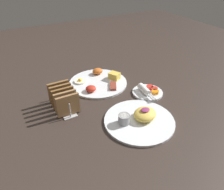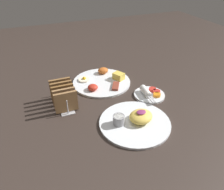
{
  "view_description": "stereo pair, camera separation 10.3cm",
  "coord_description": "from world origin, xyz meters",
  "px_view_note": "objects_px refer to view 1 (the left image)",
  "views": [
    {
      "loc": [
        -0.39,
        -0.73,
        0.6
      ],
      "look_at": [
        0.03,
        0.03,
        0.03
      ],
      "focal_mm": 35.0,
      "sensor_mm": 36.0,
      "label": 1
    },
    {
      "loc": [
        -0.3,
        -0.77,
        0.6
      ],
      "look_at": [
        0.03,
        0.03,
        0.03
      ],
      "focal_mm": 35.0,
      "sensor_mm": 36.0,
      "label": 2
    }
  ],
  "objects_px": {
    "plate_breakfast": "(98,82)",
    "toast_rack": "(63,99)",
    "plate_condiments": "(148,92)",
    "plate_foreground": "(140,119)"
  },
  "relations": [
    {
      "from": "plate_condiments",
      "to": "toast_rack",
      "type": "relative_size",
      "value": 0.92
    },
    {
      "from": "plate_breakfast",
      "to": "plate_foreground",
      "type": "relative_size",
      "value": 1.05
    },
    {
      "from": "plate_foreground",
      "to": "toast_rack",
      "type": "xyz_separation_m",
      "value": [
        -0.24,
        0.25,
        0.03
      ]
    },
    {
      "from": "plate_condiments",
      "to": "toast_rack",
      "type": "distance_m",
      "value": 0.42
    },
    {
      "from": "plate_breakfast",
      "to": "plate_condiments",
      "type": "bearing_deg",
      "value": -50.91
    },
    {
      "from": "plate_foreground",
      "to": "toast_rack",
      "type": "bearing_deg",
      "value": 134.69
    },
    {
      "from": "plate_breakfast",
      "to": "toast_rack",
      "type": "relative_size",
      "value": 1.73
    },
    {
      "from": "plate_breakfast",
      "to": "plate_foreground",
      "type": "bearing_deg",
      "value": -88.28
    },
    {
      "from": "plate_condiments",
      "to": "toast_rack",
      "type": "height_order",
      "value": "toast_rack"
    },
    {
      "from": "plate_breakfast",
      "to": "plate_condiments",
      "type": "distance_m",
      "value": 0.27
    }
  ]
}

